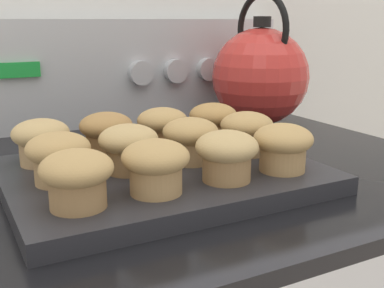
# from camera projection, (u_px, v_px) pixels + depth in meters

# --- Properties ---
(control_panel) EXTENTS (0.75, 0.07, 0.20)m
(control_panel) POSITION_uv_depth(u_px,v_px,m) (108.00, 73.00, 0.94)
(control_panel) COLOR #B7BABF
(control_panel) RESTS_ON stove_range
(muffin_pan) EXTENTS (0.38, 0.29, 0.02)m
(muffin_pan) POSITION_uv_depth(u_px,v_px,m) (161.00, 175.00, 0.61)
(muffin_pan) COLOR #28282D
(muffin_pan) RESTS_ON stove_range
(muffin_r0_c0) EXTENTS (0.07, 0.07, 0.06)m
(muffin_r0_c0) POSITION_uv_depth(u_px,v_px,m) (77.00, 177.00, 0.47)
(muffin_r0_c0) COLOR #A37A4C
(muffin_r0_c0) RESTS_ON muffin_pan
(muffin_r0_c1) EXTENTS (0.07, 0.07, 0.06)m
(muffin_r0_c1) POSITION_uv_depth(u_px,v_px,m) (156.00, 164.00, 0.51)
(muffin_r0_c1) COLOR tan
(muffin_r0_c1) RESTS_ON muffin_pan
(muffin_r0_c2) EXTENTS (0.07, 0.07, 0.06)m
(muffin_r0_c2) POSITION_uv_depth(u_px,v_px,m) (227.00, 154.00, 0.55)
(muffin_r0_c2) COLOR #A37A4C
(muffin_r0_c2) RESTS_ON muffin_pan
(muffin_r0_c3) EXTENTS (0.07, 0.07, 0.06)m
(muffin_r0_c3) POSITION_uv_depth(u_px,v_px,m) (283.00, 145.00, 0.58)
(muffin_r0_c3) COLOR tan
(muffin_r0_c3) RESTS_ON muffin_pan
(muffin_r1_c0) EXTENTS (0.07, 0.07, 0.06)m
(muffin_r1_c0) POSITION_uv_depth(u_px,v_px,m) (59.00, 156.00, 0.54)
(muffin_r1_c0) COLOR tan
(muffin_r1_c0) RESTS_ON muffin_pan
(muffin_r1_c1) EXTENTS (0.07, 0.07, 0.06)m
(muffin_r1_c1) POSITION_uv_depth(u_px,v_px,m) (129.00, 146.00, 0.58)
(muffin_r1_c1) COLOR #A37A4C
(muffin_r1_c1) RESTS_ON muffin_pan
(muffin_r1_c2) EXTENTS (0.07, 0.07, 0.06)m
(muffin_r1_c2) POSITION_uv_depth(u_px,v_px,m) (191.00, 138.00, 0.62)
(muffin_r1_c2) COLOR tan
(muffin_r1_c2) RESTS_ON muffin_pan
(muffin_r1_c3) EXTENTS (0.07, 0.07, 0.06)m
(muffin_r1_c3) POSITION_uv_depth(u_px,v_px,m) (247.00, 131.00, 0.66)
(muffin_r1_c3) COLOR tan
(muffin_r1_c3) RESTS_ON muffin_pan
(muffin_r2_c0) EXTENTS (0.07, 0.07, 0.06)m
(muffin_r2_c0) POSITION_uv_depth(u_px,v_px,m) (41.00, 140.00, 0.61)
(muffin_r2_c0) COLOR tan
(muffin_r2_c0) RESTS_ON muffin_pan
(muffin_r2_c1) EXTENTS (0.07, 0.07, 0.06)m
(muffin_r2_c1) POSITION_uv_depth(u_px,v_px,m) (106.00, 132.00, 0.65)
(muffin_r2_c1) COLOR olive
(muffin_r2_c1) RESTS_ON muffin_pan
(muffin_r2_c2) EXTENTS (0.07, 0.07, 0.06)m
(muffin_r2_c2) POSITION_uv_depth(u_px,v_px,m) (163.00, 126.00, 0.69)
(muffin_r2_c2) COLOR olive
(muffin_r2_c2) RESTS_ON muffin_pan
(muffin_r2_c3) EXTENTS (0.07, 0.07, 0.06)m
(muffin_r2_c3) POSITION_uv_depth(u_px,v_px,m) (213.00, 121.00, 0.72)
(muffin_r2_c3) COLOR olive
(muffin_r2_c3) RESTS_ON muffin_pan
(tea_kettle) EXTENTS (0.19, 0.22, 0.25)m
(tea_kettle) POSITION_uv_depth(u_px,v_px,m) (260.00, 75.00, 0.93)
(tea_kettle) COLOR red
(tea_kettle) RESTS_ON stove_range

